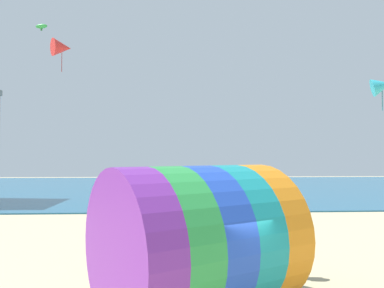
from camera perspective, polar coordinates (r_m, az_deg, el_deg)
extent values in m
cube|color=#236084|center=(45.63, -1.68, -6.63)|extent=(120.00, 40.00, 0.10)
cylinder|color=purple|center=(8.75, -9.44, -15.59)|extent=(2.59, 3.63, 3.67)
cylinder|color=green|center=(9.12, -4.16, -15.02)|extent=(2.59, 3.63, 3.67)
cylinder|color=blue|center=(9.57, 0.63, -14.40)|extent=(2.59, 3.63, 3.67)
cylinder|color=teal|center=(10.07, 4.95, -13.76)|extent=(2.59, 3.63, 3.67)
cylinder|color=orange|center=(10.62, 8.82, -13.11)|extent=(2.59, 3.63, 3.67)
cylinder|color=black|center=(10.92, 10.67, -12.78)|extent=(1.73, 2.96, 3.38)
cylinder|color=black|center=(12.97, 15.22, -17.53)|extent=(0.24, 0.24, 0.79)
cube|color=red|center=(12.80, 15.20, -14.56)|extent=(0.35, 0.42, 0.59)
sphere|color=tan|center=(12.71, 15.18, -12.71)|extent=(0.21, 0.21, 0.21)
cone|color=#2DB2C6|center=(19.22, 26.98, 7.93)|extent=(1.22, 1.11, 1.00)
cylinder|color=#1B6B77|center=(19.12, 27.01, 5.93)|extent=(0.03, 0.03, 0.91)
ellipsoid|color=green|center=(27.19, -21.96, 16.30)|extent=(0.91, 0.60, 0.37)
cube|color=#1E642A|center=(27.14, -21.96, 15.95)|extent=(0.12, 0.05, 0.21)
cone|color=red|center=(22.34, -19.21, 13.69)|extent=(1.42, 1.40, 1.05)
cylinder|color=maroon|center=(22.14, -19.23, 11.68)|extent=(0.03, 0.03, 1.07)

